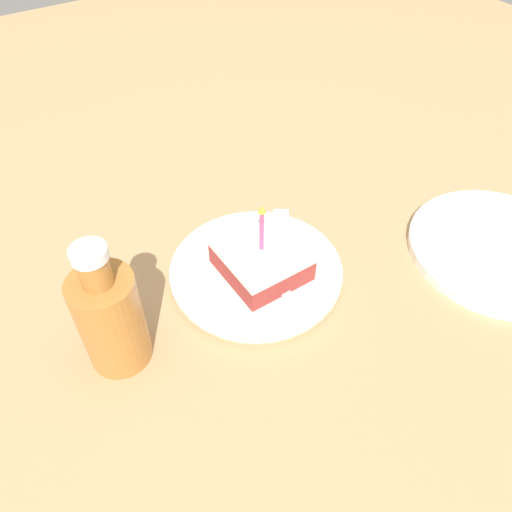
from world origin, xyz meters
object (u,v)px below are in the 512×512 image
object	(u,v)px
plate	(256,271)
side_plate	(499,249)
bottle	(110,317)
fork	(283,248)
cake_slice	(261,259)

from	to	relation	value
plate	side_plate	world-z (taller)	plate
bottle	side_plate	distance (m)	0.56
fork	bottle	distance (m)	0.27
side_plate	bottle	bearing A→B (deg)	-105.19
plate	side_plate	xyz separation A→B (m)	(0.16, 0.33, -0.00)
cake_slice	fork	bearing A→B (deg)	109.01
bottle	side_plate	world-z (taller)	bottle
cake_slice	plate	bearing A→B (deg)	-165.68
plate	side_plate	size ratio (longest dim) A/B	0.92
bottle	side_plate	bearing A→B (deg)	74.81
cake_slice	bottle	size ratio (longest dim) A/B	0.63
bottle	fork	bearing A→B (deg)	94.98
plate	side_plate	bearing A→B (deg)	63.80
plate	bottle	distance (m)	0.22
fork	side_plate	xyz separation A→B (m)	(0.17, 0.27, -0.02)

